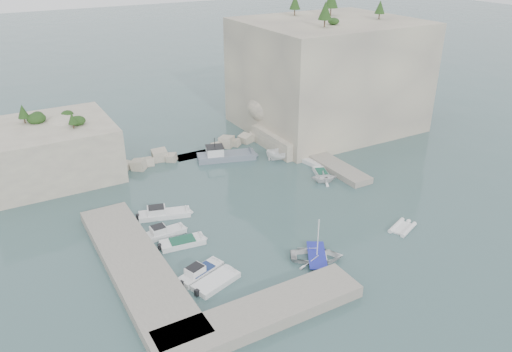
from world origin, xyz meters
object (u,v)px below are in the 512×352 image
motorboat_a (165,216)px  inflatable_dinghy (402,229)px  motorboat_d (201,275)px  motorboat_b (165,235)px  rowboat (317,259)px  tender_east_b (321,175)px  tender_east_c (310,163)px  motorboat_c (183,245)px  motorboat_e (216,284)px  tender_east_d (283,159)px  tender_east_a (324,182)px  work_boat (227,159)px

motorboat_a → inflatable_dinghy: 26.28m
motorboat_d → inflatable_dinghy: bearing=-28.5°
motorboat_b → rowboat: (11.34, -11.54, 0.00)m
inflatable_dinghy → tender_east_b: 15.26m
motorboat_b → motorboat_d: 8.20m
tender_east_c → tender_east_b: bearing=154.4°
motorboat_c → motorboat_e: size_ratio=1.02×
motorboat_d → tender_east_d: bearing=21.8°
inflatable_dinghy → tender_east_c: tender_east_c is taller
motorboat_b → rowboat: bearing=-47.1°
motorboat_a → tender_east_a: (20.87, -1.94, 0.00)m
motorboat_a → tender_east_b: 21.82m
inflatable_dinghy → motorboat_b: bearing=131.1°
motorboat_c → rowboat: (10.40, -8.95, 0.00)m
tender_east_b → tender_east_a: bearing=172.2°
rowboat → tender_east_c: bearing=-2.8°
tender_east_d → work_boat: work_boat is taller
motorboat_d → tender_east_d: (21.18, 18.84, 0.00)m
motorboat_a → work_boat: work_boat is taller
tender_east_a → work_boat: bearing=54.2°
tender_east_b → motorboat_d: bearing=137.6°
tender_east_c → rowboat: bearing=135.8°
tender_east_c → motorboat_c: bearing=103.6°
motorboat_d → tender_east_a: tender_east_a is taller
tender_east_b → tender_east_d: tender_east_d is taller
motorboat_a → rowboat: 18.29m
motorboat_a → motorboat_c: (-0.45, -6.40, 0.00)m
motorboat_b → inflatable_dinghy: 25.49m
tender_east_a → tender_east_c: tender_east_a is taller
motorboat_d → motorboat_a: bearing=65.9°
motorboat_b → tender_east_c: bearing=16.0°
rowboat → tender_east_d: 24.49m
work_boat → inflatable_dinghy: bearing=-56.2°
tender_east_b → tender_east_d: 7.15m
motorboat_d → inflatable_dinghy: size_ratio=1.42×
rowboat → tender_east_c: rowboat is taller
motorboat_b → motorboat_e: 10.16m
inflatable_dinghy → work_boat: (-7.99, 26.29, 0.00)m
motorboat_c → motorboat_d: motorboat_d is taller
motorboat_c → work_boat: bearing=58.7°
tender_east_c → work_boat: (-9.62, 6.97, 0.00)m
work_boat → motorboat_c: bearing=-111.6°
tender_east_c → motorboat_b: bearing=97.4°
work_boat → tender_east_a: bearing=-42.7°
motorboat_b → motorboat_d: same height
rowboat → tender_east_d: tender_east_d is taller
motorboat_b → tender_east_d: tender_east_d is taller
tender_east_c → work_boat: work_boat is taller
motorboat_e → work_boat: size_ratio=0.55×
motorboat_d → tender_east_a: bearing=5.0°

